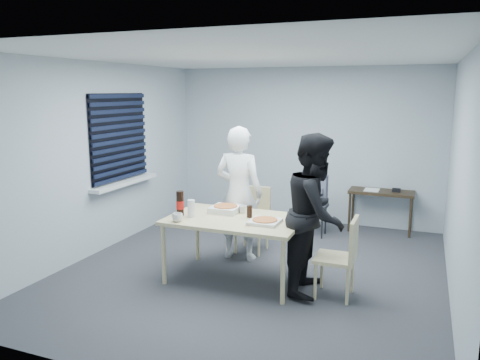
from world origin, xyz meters
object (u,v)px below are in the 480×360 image
at_px(chair_right, 343,252).
at_px(stool, 315,212).
at_px(side_table, 381,196).
at_px(mug_b, 243,209).
at_px(dining_table, 235,223).
at_px(chair_far, 254,214).
at_px(backpack, 316,191).
at_px(mug_a, 177,217).
at_px(person_black, 316,214).
at_px(soda_bottle, 180,204).
at_px(person_white, 239,193).

distance_m(chair_right, stool, 2.22).
xyz_separation_m(side_table, mug_b, (-1.41, -2.40, 0.22)).
distance_m(dining_table, chair_far, 1.12).
relative_size(chair_far, stool, 1.84).
relative_size(stool, mug_b, 4.84).
relative_size(backpack, mug_a, 3.76).
bearing_deg(dining_table, chair_right, -1.48).
relative_size(person_black, side_table, 1.78).
height_order(chair_right, soda_bottle, soda_bottle).
relative_size(side_table, stool, 2.05).
distance_m(chair_far, mug_a, 1.55).
height_order(side_table, soda_bottle, soda_bottle).
relative_size(chair_far, mug_b, 8.90).
height_order(chair_right, person_white, person_white).
xyz_separation_m(chair_far, soda_bottle, (-0.49, -1.22, 0.38)).
relative_size(stool, backpack, 1.05).
bearing_deg(mug_b, stool, 74.49).
relative_size(backpack, mug_b, 4.62).
height_order(chair_far, backpack, backpack).
xyz_separation_m(backpack, mug_b, (-0.50, -1.79, 0.09)).
xyz_separation_m(stool, mug_a, (-1.05, -2.43, 0.43)).
bearing_deg(mug_a, backpack, 66.53).
bearing_deg(mug_b, soda_bottle, -149.98).
bearing_deg(person_black, chair_right, -103.87).
relative_size(chair_right, side_table, 0.90).
distance_m(backpack, mug_a, 2.64).
relative_size(backpack, soda_bottle, 1.57).
height_order(stool, mug_a, mug_a).
bearing_deg(mug_b, side_table, 59.43).
bearing_deg(stool, mug_a, -113.35).
bearing_deg(side_table, mug_a, -123.02).
bearing_deg(backpack, dining_table, -106.21).
xyz_separation_m(stool, soda_bottle, (-1.15, -2.18, 0.52)).
xyz_separation_m(person_black, side_table, (0.48, 2.59, -0.30)).
bearing_deg(chair_right, chair_far, 141.79).
relative_size(dining_table, person_black, 0.87).
distance_m(stool, soda_bottle, 2.52).
relative_size(person_white, side_table, 1.78).
relative_size(chair_right, person_white, 0.50).
distance_m(side_table, mug_a, 3.61).
height_order(backpack, soda_bottle, soda_bottle).
xyz_separation_m(dining_table, chair_right, (1.26, -0.03, -0.18)).
bearing_deg(person_white, dining_table, 108.23).
relative_size(mug_a, mug_b, 1.23).
distance_m(chair_right, side_table, 2.68).
height_order(person_black, stool, person_black).
relative_size(person_black, backpack, 3.83).
distance_m(mug_b, soda_bottle, 0.76).
distance_m(chair_right, soda_bottle, 1.95).
distance_m(chair_far, side_table, 2.21).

